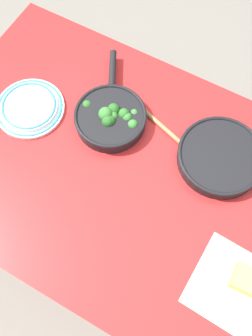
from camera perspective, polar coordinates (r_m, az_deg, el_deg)
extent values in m
plane|color=slate|center=(1.90, 0.00, -8.87)|extent=(14.00, 14.00, 0.00)
cube|color=red|center=(1.21, 0.00, -0.64)|extent=(1.35, 0.89, 0.03)
cylinder|color=#BCBCC1|center=(1.88, -11.12, 13.17)|extent=(0.05, 0.05, 0.71)
cylinder|color=black|center=(1.26, -2.37, 7.50)|extent=(0.24, 0.24, 0.05)
torus|color=black|center=(1.24, -2.41, 8.05)|extent=(0.24, 0.24, 0.01)
cylinder|color=black|center=(1.35, -2.07, 14.84)|extent=(0.09, 0.14, 0.02)
cylinder|color=#2C6823|center=(1.26, 0.16, 7.24)|extent=(0.01, 0.01, 0.02)
sphere|color=#387A33|center=(1.24, 0.16, 7.73)|extent=(0.03, 0.03, 0.03)
cylinder|color=#205218|center=(1.25, -2.46, 6.66)|extent=(0.01, 0.01, 0.02)
sphere|color=#286023|center=(1.23, -2.50, 7.21)|extent=(0.04, 0.04, 0.04)
cylinder|color=#2C6823|center=(1.27, 1.22, 7.91)|extent=(0.01, 0.01, 0.02)
sphere|color=#387A33|center=(1.25, 1.24, 8.34)|extent=(0.03, 0.03, 0.03)
cylinder|color=#2C6823|center=(1.26, -2.00, 7.38)|extent=(0.01, 0.01, 0.02)
sphere|color=#387A33|center=(1.24, -2.03, 7.89)|extent=(0.04, 0.04, 0.04)
cylinder|color=#2C6823|center=(1.24, 1.03, 6.13)|extent=(0.01, 0.01, 0.02)
sphere|color=#387A33|center=(1.22, 1.05, 6.62)|extent=(0.03, 0.03, 0.03)
cylinder|color=#245B1C|center=(1.26, -0.32, 7.70)|extent=(0.01, 0.01, 0.02)
sphere|color=#2D6B28|center=(1.24, -0.32, 8.25)|extent=(0.04, 0.04, 0.04)
cylinder|color=#2C6823|center=(1.26, -3.07, 7.52)|extent=(0.02, 0.02, 0.03)
sphere|color=#387A33|center=(1.23, -3.14, 8.21)|extent=(0.05, 0.05, 0.05)
cylinder|color=#245B1C|center=(1.29, -5.87, 9.06)|extent=(0.01, 0.01, 0.02)
sphere|color=#2D6B28|center=(1.27, -5.96, 9.53)|extent=(0.03, 0.03, 0.03)
cylinder|color=#205218|center=(1.27, -1.87, 8.32)|extent=(0.01, 0.01, 0.02)
sphere|color=#286023|center=(1.25, -1.91, 8.92)|extent=(0.04, 0.04, 0.04)
cylinder|color=#205218|center=(1.25, -2.72, 6.53)|extent=(0.01, 0.01, 0.02)
sphere|color=#286023|center=(1.22, -2.78, 7.12)|extent=(0.04, 0.04, 0.04)
cube|color=#AD7F4C|center=(1.26, -2.77, 8.04)|extent=(0.04, 0.04, 0.03)
cube|color=#9E703D|center=(1.24, -2.79, 6.90)|extent=(0.04, 0.04, 0.03)
cube|color=#9E703D|center=(1.29, -2.79, 10.39)|extent=(0.04, 0.04, 0.03)
cube|color=#9E703D|center=(1.25, -3.57, 7.19)|extent=(0.05, 0.05, 0.04)
cylinder|color=black|center=(1.23, 14.12, 1.58)|extent=(0.27, 0.27, 0.04)
torus|color=black|center=(1.21, 14.34, 1.99)|extent=(0.28, 0.28, 0.01)
cylinder|color=#E5CC60|center=(1.23, 14.09, 1.54)|extent=(0.22, 0.22, 0.02)
cylinder|color=#A87A4C|center=(1.27, 5.21, 6.60)|extent=(0.34, 0.12, 0.02)
ellipsoid|color=#A87A4C|center=(1.22, 11.93, 0.64)|extent=(0.07, 0.06, 0.02)
cube|color=beige|center=(1.16, 17.18, -17.60)|extent=(0.29, 0.24, 0.00)
cube|color=silver|center=(1.15, 15.58, -15.49)|extent=(0.17, 0.04, 0.01)
cube|color=#E0C15B|center=(1.14, 17.90, -15.94)|extent=(0.08, 0.07, 0.06)
cylinder|color=white|center=(1.34, -14.40, 8.79)|extent=(0.24, 0.24, 0.01)
torus|color=teal|center=(1.33, -14.46, 8.93)|extent=(0.23, 0.23, 0.01)
cylinder|color=white|center=(1.33, -14.52, 9.06)|extent=(0.19, 0.19, 0.01)
torus|color=teal|center=(1.32, -14.58, 9.20)|extent=(0.19, 0.19, 0.01)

